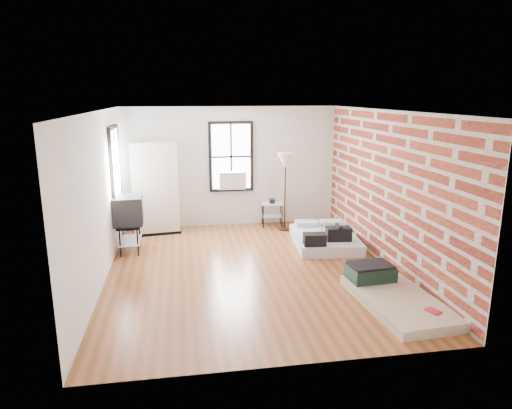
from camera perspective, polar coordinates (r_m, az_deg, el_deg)
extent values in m
plane|color=brown|center=(8.25, -0.69, -8.19)|extent=(6.00, 6.00, 0.00)
cube|color=silver|center=(10.77, -3.14, 4.70)|extent=(5.00, 0.01, 2.80)
cube|color=silver|center=(5.00, 4.50, -5.87)|extent=(5.00, 0.01, 2.80)
cube|color=silver|center=(7.87, -19.02, 0.65)|extent=(0.01, 6.00, 2.80)
cube|color=maroon|center=(8.57, 16.04, 1.88)|extent=(0.02, 6.00, 2.80)
cube|color=white|center=(7.67, -0.75, 11.63)|extent=(5.00, 6.00, 0.01)
cube|color=white|center=(10.68, -3.13, 5.98)|extent=(0.90, 0.02, 1.50)
cube|color=black|center=(10.66, -5.74, 5.92)|extent=(0.07, 0.08, 1.64)
cube|color=black|center=(10.76, -0.56, 6.06)|extent=(0.07, 0.08, 1.64)
cube|color=black|center=(10.63, -3.19, 10.20)|extent=(0.90, 0.08, 0.07)
cube|color=black|center=(10.83, -3.09, 1.88)|extent=(0.90, 0.08, 0.07)
cube|color=black|center=(10.67, -3.12, 5.98)|extent=(0.04, 0.02, 1.50)
cube|color=black|center=(10.67, -3.12, 5.98)|extent=(0.90, 0.02, 0.04)
cube|color=silver|center=(10.65, -3.02, 3.07)|extent=(0.62, 0.30, 0.40)
cube|color=white|center=(9.57, -17.13, 4.51)|extent=(0.02, 0.90, 1.50)
cube|color=black|center=(9.10, -17.64, 4.03)|extent=(0.08, 0.07, 1.64)
cube|color=black|center=(10.05, -16.89, 4.93)|extent=(0.08, 0.07, 1.64)
cube|color=black|center=(9.49, -17.58, 9.18)|extent=(0.08, 0.90, 0.07)
cube|color=black|center=(9.72, -16.92, -0.07)|extent=(0.08, 0.90, 0.07)
cube|color=black|center=(9.57, -17.07, 4.51)|extent=(0.02, 0.04, 1.50)
cube|color=black|center=(9.57, -17.07, 4.51)|extent=(0.02, 0.90, 0.04)
cube|color=silver|center=(9.66, 8.59, -4.34)|extent=(1.40, 1.80, 0.22)
cube|color=silver|center=(10.19, 6.35, -2.36)|extent=(0.52, 0.36, 0.11)
cube|color=silver|center=(10.30, 9.28, -2.29)|extent=(0.52, 0.36, 0.11)
cube|color=black|center=(9.26, 10.26, -3.62)|extent=(0.51, 0.33, 0.27)
cylinder|color=black|center=(9.22, 10.30, -2.71)|extent=(0.10, 0.32, 0.07)
cube|color=black|center=(8.90, 7.33, -4.34)|extent=(0.45, 0.31, 0.23)
cylinder|color=#C1D9F8|center=(9.54, 8.17, -3.25)|extent=(0.06, 0.06, 0.20)
cylinder|color=blue|center=(9.51, 8.20, -2.61)|extent=(0.03, 0.03, 0.03)
cube|color=#C3AE8D|center=(7.23, 17.35, -11.47)|extent=(1.15, 1.98, 0.15)
cube|color=black|center=(7.67, 14.09, -8.26)|extent=(0.74, 0.56, 0.22)
cube|color=black|center=(7.62, 14.15, -7.35)|extent=(0.70, 0.51, 0.04)
cube|color=red|center=(6.89, 21.27, -12.31)|extent=(0.20, 0.24, 0.03)
cube|color=black|center=(10.68, -12.28, -3.21)|extent=(1.11, 0.72, 0.06)
cube|color=beige|center=(10.44, -12.57, 2.21)|extent=(1.06, 0.67, 2.00)
cylinder|color=black|center=(10.69, 0.92, -1.52)|extent=(0.02, 0.02, 0.55)
cylinder|color=black|center=(10.73, 3.27, -1.48)|extent=(0.02, 0.02, 0.55)
cylinder|color=black|center=(11.02, 0.79, -1.06)|extent=(0.02, 0.02, 0.55)
cylinder|color=black|center=(11.05, 3.07, -1.02)|extent=(0.02, 0.02, 0.55)
cube|color=silver|center=(10.80, 2.02, 0.14)|extent=(0.54, 0.45, 0.02)
cube|color=silver|center=(10.88, 2.01, -1.40)|extent=(0.52, 0.43, 0.02)
cube|color=black|center=(10.79, 2.03, 0.45)|extent=(0.14, 0.19, 0.10)
cylinder|color=black|center=(10.64, 3.58, -3.07)|extent=(0.26, 0.26, 0.03)
cylinder|color=black|center=(10.44, 3.64, 1.06)|extent=(0.03, 0.03, 1.55)
cone|color=tan|center=(10.29, 3.71, 5.54)|extent=(0.38, 0.38, 0.34)
cylinder|color=black|center=(9.18, -16.64, -4.66)|extent=(0.03, 0.03, 0.55)
cylinder|color=black|center=(9.15, -14.56, -4.58)|extent=(0.03, 0.03, 0.55)
cylinder|color=black|center=(9.81, -16.29, -3.47)|extent=(0.03, 0.03, 0.55)
cylinder|color=black|center=(9.78, -14.36, -3.39)|extent=(0.03, 0.03, 0.55)
cube|color=black|center=(9.40, -15.57, -2.40)|extent=(0.47, 0.81, 0.03)
cube|color=silver|center=(9.49, -15.44, -4.32)|extent=(0.44, 0.79, 0.02)
cube|color=black|center=(9.33, -15.68, -0.68)|extent=(0.57, 0.66, 0.55)
cube|color=black|center=(9.31, -13.98, -0.60)|extent=(0.04, 0.53, 0.44)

